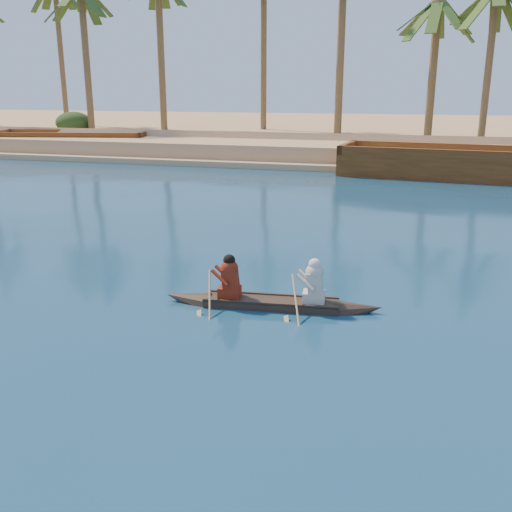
% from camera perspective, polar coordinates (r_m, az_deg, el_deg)
% --- Properties ---
extents(sandy_embankment, '(150.00, 51.00, 1.50)m').
position_cam_1_polar(sandy_embankment, '(58.31, 21.65, 11.16)').
color(sandy_embankment, tan).
rests_on(sandy_embankment, ground).
extents(palm_grove, '(110.00, 14.00, 16.00)m').
position_cam_1_polar(palm_grove, '(46.45, 23.88, 19.17)').
color(palm_grove, '#31541D').
rests_on(palm_grove, ground).
extents(shrub_cluster, '(100.00, 6.00, 2.40)m').
position_cam_1_polar(shrub_cluster, '(42.99, 23.37, 10.43)').
color(shrub_cluster, '#1C3613').
rests_on(shrub_cluster, ground).
extents(canoe, '(4.90, 1.20, 1.34)m').
position_cam_1_polar(canoe, '(12.64, 1.53, -4.01)').
color(canoe, '#352A1D').
rests_on(canoe, ground).
extents(barge_left, '(12.15, 6.33, 1.93)m').
position_cam_1_polar(barge_left, '(46.12, -17.95, 10.62)').
color(barge_left, brown).
rests_on(barge_left, ground).
extents(barge_mid, '(12.06, 4.94, 1.96)m').
position_cam_1_polar(barge_mid, '(33.33, 18.81, 8.65)').
color(barge_mid, brown).
rests_on(barge_mid, ground).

